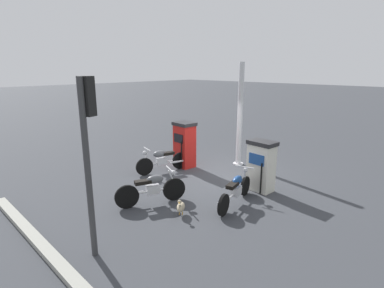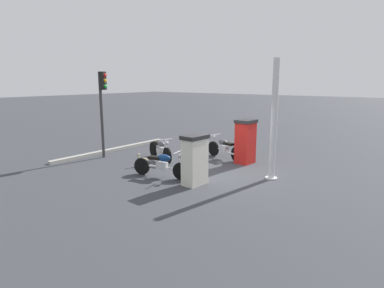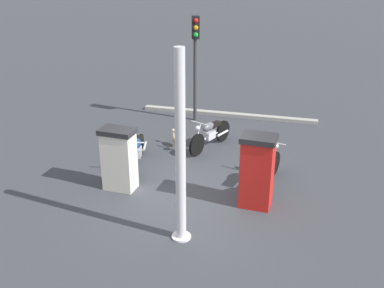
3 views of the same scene
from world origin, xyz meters
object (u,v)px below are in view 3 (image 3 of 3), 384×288
at_px(fuel_pump_near, 257,171).
at_px(motorcycle_near_pump, 266,168).
at_px(motorcycle_extra, 210,134).
at_px(wandering_duck, 175,138).
at_px(roadside_traffic_light, 195,50).
at_px(canopy_support_pole, 180,154).
at_px(motorcycle_far_pump, 138,150).
at_px(fuel_pump_far, 119,159).

bearing_deg(fuel_pump_near, motorcycle_near_pump, -6.74).
distance_m(motorcycle_extra, wandering_duck, 1.08).
distance_m(roadside_traffic_light, canopy_support_pole, 6.95).
bearing_deg(motorcycle_far_pump, fuel_pump_far, -178.10).
relative_size(motorcycle_far_pump, motorcycle_extra, 1.09).
relative_size(fuel_pump_near, motorcycle_near_pump, 0.87).
bearing_deg(motorcycle_far_pump, wandering_duck, -22.03).
xyz_separation_m(roadside_traffic_light, canopy_support_pole, (-6.79, -1.37, -0.56)).
relative_size(fuel_pump_near, canopy_support_pole, 0.44).
relative_size(fuel_pump_near, wandering_duck, 3.45).
height_order(motorcycle_far_pump, roadside_traffic_light, roadside_traffic_light).
distance_m(motorcycle_far_pump, wandering_duck, 1.64).
height_order(fuel_pump_far, motorcycle_extra, fuel_pump_far).
bearing_deg(motorcycle_extra, roadside_traffic_light, 24.00).
height_order(fuel_pump_near, wandering_duck, fuel_pump_near).
bearing_deg(canopy_support_pole, motorcycle_near_pump, -27.95).
xyz_separation_m(fuel_pump_near, fuel_pump_far, (0.00, 3.30, -0.08)).
distance_m(fuel_pump_near, motorcycle_extra, 3.39).
distance_m(fuel_pump_far, motorcycle_extra, 3.35).
bearing_deg(motorcycle_near_pump, motorcycle_extra, 43.60).
relative_size(motorcycle_near_pump, motorcycle_extra, 1.06).
relative_size(motorcycle_extra, canopy_support_pole, 0.48).
distance_m(fuel_pump_far, canopy_support_pole, 2.81).
bearing_deg(motorcycle_near_pump, canopy_support_pole, 152.05).
relative_size(fuel_pump_near, motorcycle_extra, 0.92).
height_order(fuel_pump_near, roadside_traffic_light, roadside_traffic_light).
distance_m(motorcycle_far_pump, canopy_support_pole, 3.89).
bearing_deg(fuel_pump_near, wandering_duck, 43.95).
bearing_deg(motorcycle_extra, motorcycle_far_pump, 133.66).
relative_size(motorcycle_far_pump, wandering_duck, 4.10).
bearing_deg(roadside_traffic_light, motorcycle_far_pump, 169.99).
bearing_deg(fuel_pump_near, roadside_traffic_light, 27.50).
xyz_separation_m(wandering_duck, roadside_traffic_light, (2.30, -0.06, 2.18)).
bearing_deg(fuel_pump_far, motorcycle_far_pump, 1.90).
bearing_deg(roadside_traffic_light, canopy_support_pole, -168.59).
height_order(motorcycle_far_pump, motorcycle_extra, motorcycle_extra).
bearing_deg(wandering_duck, fuel_pump_near, -136.05).
bearing_deg(wandering_duck, motorcycle_near_pump, -122.48).
distance_m(fuel_pump_far, motorcycle_near_pump, 3.58).
relative_size(motorcycle_near_pump, wandering_duck, 3.98).
bearing_deg(motorcycle_near_pump, fuel_pump_near, 173.26).
xyz_separation_m(fuel_pump_near, canopy_support_pole, (-1.66, 1.30, 0.99)).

